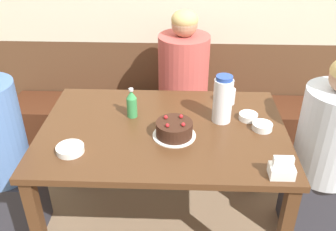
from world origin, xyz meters
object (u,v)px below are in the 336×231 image
Objects in this scene: water_pitcher at (223,99)px; person_pale_blue_shirt at (326,157)px; bowl_soup_white at (248,117)px; bowl_side_dish at (262,126)px; person_grey_tee at (183,96)px; birthday_cake at (174,129)px; glass_water_tall at (229,96)px; napkin_holder at (282,169)px; bench_seat at (169,128)px; person_teal_shirt at (0,157)px; soju_bottle at (132,103)px; bowl_rice_small at (70,149)px.

water_pitcher is 0.23× the size of person_pale_blue_shirt.
bowl_side_dish reaches higher than bowl_soup_white.
person_pale_blue_shirt is 0.96× the size of person_grey_tee.
water_pitcher reaches higher than birthday_cake.
water_pitcher reaches higher than glass_water_tall.
bench_seat is at bearing 114.44° from napkin_holder.
water_pitcher is 1.29m from person_teal_shirt.
soju_bottle is (-0.50, 0.03, -0.05)m from water_pitcher.
napkin_holder is 1.17× the size of glass_water_tall.
bowl_side_dish is at bearing 92.39° from napkin_holder.
bowl_rice_small is at bearing -30.32° from person_grey_tee.
napkin_holder is 0.49m from bowl_soup_white.
person_teal_shirt reaches higher than glass_water_tall.
birthday_cake is at bearing -3.35° from person_grey_tee.
soju_bottle is 0.15× the size of person_pale_blue_shirt.
bowl_side_dish is 0.09× the size of person_grey_tee.
bench_seat is at bearing -40.55° from person_pale_blue_shirt.
soju_bottle is 0.59m from glass_water_tall.
person_pale_blue_shirt reaches higher than bowl_side_dish.
glass_water_tall is at bearing 14.75° from person_teal_shirt.
bench_seat is at bearing 122.96° from bowl_side_dish.
person_pale_blue_shirt reaches higher than bowl_soup_white.
person_teal_shirt is at bearing 2.70° from person_pale_blue_shirt.
bowl_soup_white is (0.65, -0.01, -0.06)m from soju_bottle.
birthday_cake is at bearing -130.69° from glass_water_tall.
person_teal_shirt reaches higher than birthday_cake.
bowl_side_dish is at bearing 31.28° from person_grey_tee.
bowl_soup_white is 0.09× the size of person_teal_shirt.
soju_bottle reaches higher than glass_water_tall.
water_pitcher is 2.50× the size of bowl_side_dish.
bench_seat is 14.02× the size of soju_bottle.
bench_seat is 1.32m from person_teal_shirt.
bench_seat is 1.02m from bowl_soup_white.
person_teal_shirt is at bearing -177.80° from bowl_side_dish.
person_grey_tee reaches higher than glass_water_tall.
person_teal_shirt reaches higher than bowl_rice_small.
person_grey_tee is at bearing 59.68° from bowl_rice_small.
glass_water_tall is (0.32, 0.37, 0.01)m from birthday_cake.
bowl_side_dish is (0.47, 0.08, -0.02)m from birthday_cake.
birthday_cake is 0.49m from glass_water_tall.
bowl_rice_small is at bearing -112.61° from bench_seat.
person_grey_tee is (-0.21, 0.61, -0.31)m from water_pitcher.
person_grey_tee reaches higher than bowl_soup_white.
bowl_rice_small is at bearing -162.32° from birthday_cake.
bench_seat is 2.12× the size of person_pale_blue_shirt.
person_grey_tee reaches higher than bench_seat.
soju_bottle is 1.86× the size of glass_water_tall.
bowl_rice_small is 0.98m from glass_water_tall.
water_pitcher is 0.69m from person_pale_blue_shirt.
birthday_cake is 0.32m from water_pitcher.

